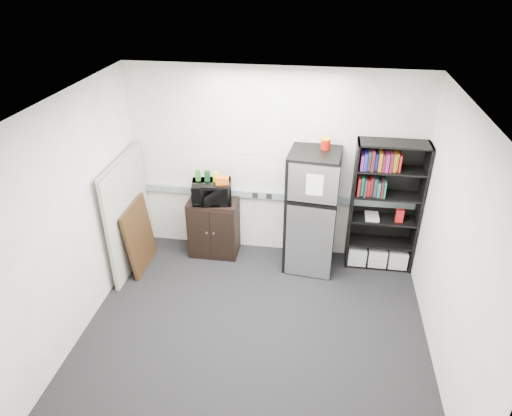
{
  "coord_description": "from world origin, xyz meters",
  "views": [
    {
      "loc": [
        0.61,
        -3.96,
        3.92
      ],
      "look_at": [
        -0.12,
        0.9,
        1.15
      ],
      "focal_mm": 32.0,
      "sensor_mm": 36.0,
      "label": 1
    }
  ],
  "objects_px": {
    "cubicle_partition": "(128,214)",
    "refrigerator": "(311,212)",
    "microwave": "(212,192)",
    "bookshelf": "(384,208)",
    "cabinet": "(214,227)"
  },
  "relations": [
    {
      "from": "cubicle_partition",
      "to": "refrigerator",
      "type": "distance_m",
      "value": 2.48
    },
    {
      "from": "microwave",
      "to": "refrigerator",
      "type": "relative_size",
      "value": 0.31
    },
    {
      "from": "bookshelf",
      "to": "cabinet",
      "type": "height_order",
      "value": "bookshelf"
    },
    {
      "from": "bookshelf",
      "to": "microwave",
      "type": "bearing_deg",
      "value": -178.04
    },
    {
      "from": "refrigerator",
      "to": "microwave",
      "type": "bearing_deg",
      "value": -177.05
    },
    {
      "from": "cubicle_partition",
      "to": "refrigerator",
      "type": "bearing_deg",
      "value": 7.89
    },
    {
      "from": "bookshelf",
      "to": "cabinet",
      "type": "bearing_deg",
      "value": -178.43
    },
    {
      "from": "cubicle_partition",
      "to": "cabinet",
      "type": "bearing_deg",
      "value": 21.36
    },
    {
      "from": "cabinet",
      "to": "microwave",
      "type": "height_order",
      "value": "microwave"
    },
    {
      "from": "cubicle_partition",
      "to": "bookshelf",
      "type": "bearing_deg",
      "value": 8.06
    },
    {
      "from": "cubicle_partition",
      "to": "microwave",
      "type": "xyz_separation_m",
      "value": [
        1.08,
        0.4,
        0.2
      ]
    },
    {
      "from": "microwave",
      "to": "bookshelf",
      "type": "bearing_deg",
      "value": -9.78
    },
    {
      "from": "bookshelf",
      "to": "cubicle_partition",
      "type": "bearing_deg",
      "value": -171.94
    },
    {
      "from": "microwave",
      "to": "refrigerator",
      "type": "height_order",
      "value": "refrigerator"
    },
    {
      "from": "bookshelf",
      "to": "refrigerator",
      "type": "height_order",
      "value": "bookshelf"
    }
  ]
}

